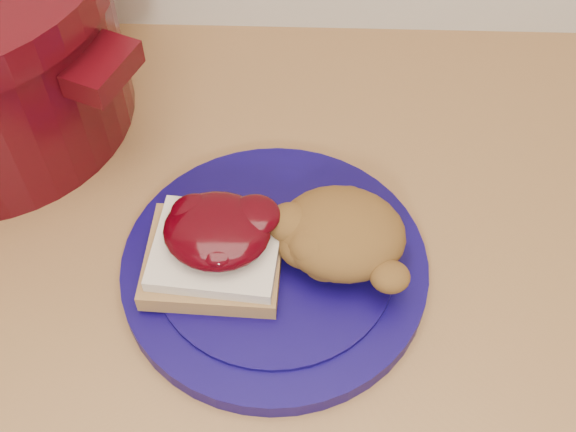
{
  "coord_description": "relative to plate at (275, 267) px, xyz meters",
  "views": [
    {
      "loc": [
        -0.03,
        1.17,
        1.39
      ],
      "look_at": [
        -0.04,
        1.51,
        0.95
      ],
      "focal_mm": 45.0,
      "sensor_mm": 36.0,
      "label": 1
    }
  ],
  "objects": [
    {
      "name": "plate",
      "position": [
        0.0,
        0.0,
        0.0
      ],
      "size": [
        0.28,
        0.28,
        0.02
      ],
      "primitive_type": "cylinder",
      "rotation": [
        0.0,
        0.0,
        -0.14
      ],
      "color": "#0C0444",
      "rests_on": "wood_countertop"
    },
    {
      "name": "sandwich",
      "position": [
        -0.04,
        -0.0,
        0.03
      ],
      "size": [
        0.11,
        0.09,
        0.05
      ],
      "rotation": [
        0.0,
        0.0,
        -0.14
      ],
      "color": "olive",
      "rests_on": "plate"
    },
    {
      "name": "stuffing_mound",
      "position": [
        0.05,
        0.01,
        0.04
      ],
      "size": [
        0.11,
        0.1,
        0.05
      ],
      "primitive_type": "ellipsoid",
      "rotation": [
        0.0,
        0.0,
        -0.14
      ],
      "color": "brown",
      "rests_on": "plate"
    }
  ]
}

